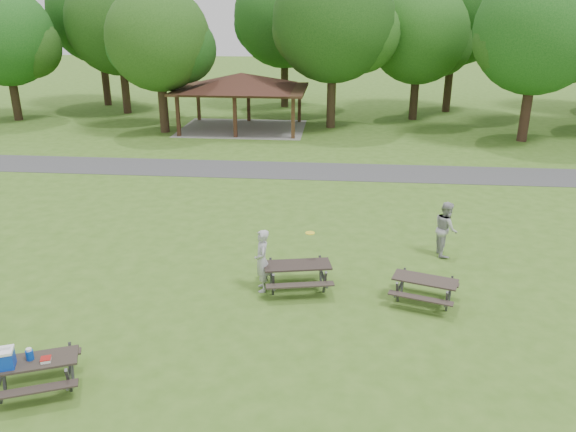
# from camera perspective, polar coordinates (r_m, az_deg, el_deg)

# --- Properties ---
(ground) EXTENTS (160.00, 160.00, 0.00)m
(ground) POSITION_cam_1_polar(r_m,az_deg,el_deg) (16.12, -4.94, -9.26)
(ground) COLOR #3E671D
(ground) RESTS_ON ground
(asphalt_path) EXTENTS (120.00, 3.20, 0.02)m
(asphalt_path) POSITION_cam_1_polar(r_m,az_deg,el_deg) (28.97, -0.12, 4.66)
(asphalt_path) COLOR #3F3F41
(asphalt_path) RESTS_ON ground
(pavilion) EXTENTS (8.60, 7.01, 3.76)m
(pavilion) POSITION_cam_1_polar(r_m,az_deg,el_deg) (38.62, -4.75, 13.28)
(pavilion) COLOR #321D12
(pavilion) RESTS_ON ground
(tree_row_b) EXTENTS (7.14, 6.80, 9.28)m
(tree_row_b) POSITION_cam_1_polar(r_m,az_deg,el_deg) (45.84, -26.68, 15.70)
(tree_row_b) COLOR black
(tree_row_b) RESTS_ON ground
(tree_row_c) EXTENTS (8.19, 7.80, 10.67)m
(tree_row_c) POSITION_cam_1_polar(r_m,az_deg,el_deg) (45.86, -16.67, 18.07)
(tree_row_c) COLOR black
(tree_row_c) RESTS_ON ground
(tree_row_d) EXTENTS (6.93, 6.60, 9.27)m
(tree_row_d) POSITION_cam_1_polar(r_m,az_deg,el_deg) (38.11, -12.91, 16.85)
(tree_row_d) COLOR black
(tree_row_d) RESTS_ON ground
(tree_row_e) EXTENTS (8.40, 8.00, 11.02)m
(tree_row_e) POSITION_cam_1_polar(r_m,az_deg,el_deg) (38.76, 4.78, 18.83)
(tree_row_e) COLOR #2F2215
(tree_row_e) RESTS_ON ground
(tree_row_f) EXTENTS (7.35, 7.00, 9.55)m
(tree_row_f) POSITION_cam_1_polar(r_m,az_deg,el_deg) (42.64, 13.27, 17.28)
(tree_row_f) COLOR black
(tree_row_f) RESTS_ON ground
(tree_row_g) EXTENTS (7.77, 7.40, 10.25)m
(tree_row_g) POSITION_cam_1_polar(r_m,az_deg,el_deg) (37.56, 24.11, 16.44)
(tree_row_g) COLOR #301D15
(tree_row_g) RESTS_ON ground
(tree_deep_a) EXTENTS (8.40, 8.00, 11.38)m
(tree_deep_a) POSITION_cam_1_polar(r_m,az_deg,el_deg) (50.21, -18.59, 18.72)
(tree_deep_a) COLOR black
(tree_deep_a) RESTS_ON ground
(tree_deep_b) EXTENTS (8.40, 8.00, 11.13)m
(tree_deep_b) POSITION_cam_1_polar(r_m,az_deg,el_deg) (46.97, -0.23, 19.35)
(tree_deep_b) COLOR black
(tree_deep_b) RESTS_ON ground
(tree_deep_c) EXTENTS (8.82, 8.40, 11.90)m
(tree_deep_c) POSITION_cam_1_polar(r_m,az_deg,el_deg) (46.51, 16.77, 19.21)
(tree_deep_c) COLOR black
(tree_deep_c) RESTS_ON ground
(picnic_table_near) EXTENTS (2.27, 2.07, 1.29)m
(picnic_table_near) POSITION_cam_1_polar(r_m,az_deg,el_deg) (13.80, -25.25, -13.46)
(picnic_table_near) COLOR #2B241F
(picnic_table_near) RESTS_ON ground
(picnic_table_middle) EXTENTS (2.25, 1.94, 0.86)m
(picnic_table_middle) POSITION_cam_1_polar(r_m,az_deg,el_deg) (16.74, 0.96, -5.53)
(picnic_table_middle) COLOR black
(picnic_table_middle) RESTS_ON ground
(picnic_table_far) EXTENTS (2.13, 1.90, 0.77)m
(picnic_table_far) POSITION_cam_1_polar(r_m,az_deg,el_deg) (16.52, 13.72, -6.78)
(picnic_table_far) COLOR #302722
(picnic_table_far) RESTS_ON ground
(frisbee_in_flight) EXTENTS (0.35, 0.35, 0.02)m
(frisbee_in_flight) POSITION_cam_1_polar(r_m,az_deg,el_deg) (16.88, 2.26, -1.74)
(frisbee_in_flight) COLOR yellow
(frisbee_in_flight) RESTS_ON ground
(frisbee_thrower) EXTENTS (0.60, 0.78, 1.91)m
(frisbee_thrower) POSITION_cam_1_polar(r_m,az_deg,el_deg) (16.59, -2.66, -4.55)
(frisbee_thrower) COLOR #ACABAE
(frisbee_thrower) RESTS_ON ground
(frisbee_catcher) EXTENTS (0.79, 0.97, 1.89)m
(frisbee_catcher) POSITION_cam_1_polar(r_m,az_deg,el_deg) (19.65, 15.74, -1.24)
(frisbee_catcher) COLOR #A8A8AA
(frisbee_catcher) RESTS_ON ground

